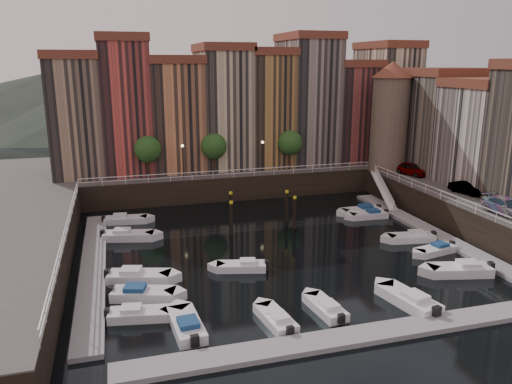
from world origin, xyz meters
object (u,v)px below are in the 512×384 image
object	(u,v)px
car_c	(507,208)
gangway	(383,188)
car_b	(467,189)
boat_left_0	(138,314)
car_a	(411,170)
mooring_pilings	(261,212)
boat_left_1	(142,294)
boat_left_2	(138,277)
corner_tower	(390,115)

from	to	relation	value
car_c	gangway	bearing A→B (deg)	100.87
gangway	car_b	bearing A→B (deg)	-61.66
gangway	boat_left_0	bearing A→B (deg)	-145.49
car_a	gangway	bearing A→B (deg)	176.19
gangway	car_c	size ratio (longest dim) A/B	1.57
mooring_pilings	car_c	bearing A→B (deg)	-30.29
boat_left_1	car_c	distance (m)	33.14
mooring_pilings	gangway	bearing A→B (deg)	15.14
car_b	car_a	bearing A→B (deg)	79.55
boat_left_0	boat_left_2	xyz separation A→B (m)	(0.29, 6.08, 0.06)
gangway	car_b	size ratio (longest dim) A/B	2.11
boat_left_2	car_b	xyz separation A→B (m)	(34.59, 5.83, 3.25)
car_a	mooring_pilings	bearing A→B (deg)	178.37
gangway	car_c	distance (m)	16.62
boat_left_1	car_b	world-z (taller)	car_b
mooring_pilings	car_a	bearing A→B (deg)	14.58
car_c	boat_left_0	bearing A→B (deg)	-172.68
mooring_pilings	boat_left_0	world-z (taller)	mooring_pilings
car_b	car_c	size ratio (longest dim) A/B	0.74
boat_left_0	boat_left_2	size ratio (longest dim) A/B	0.85
boat_left_0	boat_left_2	distance (m)	6.08
boat_left_1	boat_left_2	bearing A→B (deg)	109.51
car_c	corner_tower	bearing A→B (deg)	90.51
mooring_pilings	boat_left_1	size ratio (longest dim) A/B	1.41
boat_left_1	gangway	bearing A→B (deg)	48.01
boat_left_1	car_b	bearing A→B (deg)	31.68
corner_tower	mooring_pilings	world-z (taller)	corner_tower
boat_left_0	boat_left_2	bearing A→B (deg)	97.32
gangway	car_b	xyz separation A→B (m)	(4.76, -8.82, 1.73)
mooring_pilings	car_a	distance (m)	21.87
mooring_pilings	boat_left_2	size ratio (longest dim) A/B	1.34
boat_left_1	boat_left_2	distance (m)	3.13
gangway	boat_left_1	world-z (taller)	gangway
boat_left_2	car_a	xyz separation A→B (m)	(34.15, 15.59, 3.37)
corner_tower	gangway	bearing A→B (deg)	-122.80
car_a	car_b	bearing A→B (deg)	-103.60
boat_left_0	mooring_pilings	bearing A→B (deg)	60.51
boat_left_1	car_a	distance (m)	38.97
gangway	car_a	bearing A→B (deg)	12.40
boat_left_1	car_c	xyz separation A→B (m)	(32.93, 1.57, 3.39)
boat_left_0	car_c	size ratio (longest dim) A/B	0.85
boat_left_0	car_b	size ratio (longest dim) A/B	1.14
boat_left_1	car_c	world-z (taller)	car_c
mooring_pilings	boat_left_0	xyz separation A→B (m)	(-13.38, -16.19, -1.31)
car_b	corner_tower	bearing A→B (deg)	84.87
corner_tower	boat_left_1	size ratio (longest dim) A/B	2.78
car_b	boat_left_1	bearing A→B (deg)	-178.50
corner_tower	boat_left_0	size ratio (longest dim) A/B	3.08
boat_left_0	boat_left_1	xyz separation A→B (m)	(0.42, 2.95, 0.04)
mooring_pilings	boat_left_2	world-z (taller)	mooring_pilings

